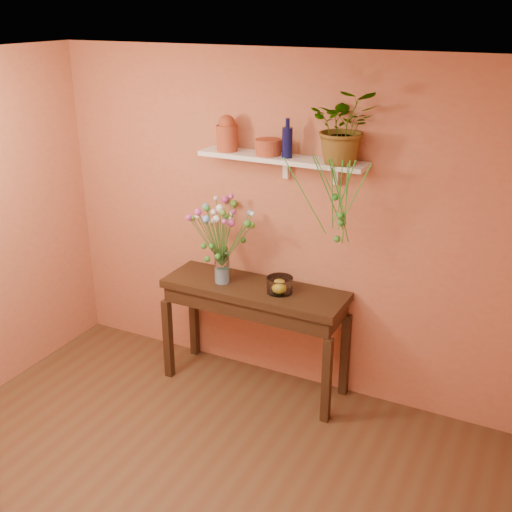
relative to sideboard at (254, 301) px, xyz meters
name	(u,v)px	position (x,y,z in m)	size (l,w,h in m)	color
room	(126,335)	(0.11, -1.74, 0.58)	(4.04, 4.04, 2.70)	#523721
sideboard	(254,301)	(0.00, 0.00, 0.00)	(1.49, 0.48, 0.90)	#322214
wall_shelf	(283,159)	(0.17, 0.13, 1.14)	(1.30, 0.24, 0.19)	white
terracotta_jug	(227,134)	(-0.29, 0.11, 1.30)	(0.17, 0.17, 0.27)	#9D472F
terracotta_pot	(268,147)	(0.05, 0.12, 1.22)	(0.19, 0.19, 0.12)	#9D472F
blue_bottle	(287,142)	(0.21, 0.11, 1.28)	(0.10, 0.10, 0.29)	#0B0C38
spider_plant	(344,126)	(0.64, 0.12, 1.43)	(0.47, 0.41, 0.52)	#2E7724
plant_fronds	(337,208)	(0.67, -0.03, 0.89)	(0.59, 0.30, 0.65)	#2E7724
glass_vase	(222,270)	(-0.27, -0.04, 0.24)	(0.12, 0.12, 0.25)	white
bouquet	(221,223)	(-0.27, -0.04, 0.64)	(0.53, 0.55, 0.56)	#386B28
glass_bowl	(280,285)	(0.22, -0.01, 0.19)	(0.20, 0.20, 0.12)	white
lemon	(279,287)	(0.23, -0.02, 0.18)	(0.08, 0.08, 0.08)	yellow
carton	(224,275)	(-0.26, -0.03, 0.19)	(0.06, 0.05, 0.13)	teal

